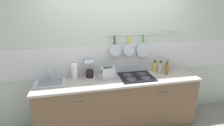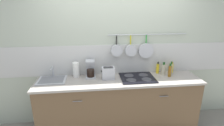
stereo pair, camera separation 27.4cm
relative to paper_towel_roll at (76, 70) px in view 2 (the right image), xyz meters
name	(u,v)px [view 2 (the right image)]	position (x,y,z in m)	size (l,w,h in m)	color
ground_plane	(119,126)	(0.70, -0.21, -1.03)	(12.00, 12.00, 0.00)	gray
wall_back	(117,53)	(0.71, 0.12, 0.25)	(7.20, 0.15, 2.60)	#B2BCA8
cabinet_base	(119,105)	(0.70, -0.21, -0.60)	(2.66, 0.56, 0.87)	brown
countertop	(119,81)	(0.70, -0.21, -0.14)	(2.70, 0.58, 0.03)	#A59E93
sink_basin	(52,79)	(-0.38, -0.11, -0.11)	(0.44, 0.36, 0.19)	#B7BABF
paper_towel_roll	(76,70)	(0.00, 0.00, 0.00)	(0.11, 0.11, 0.25)	white
coffee_maker	(90,70)	(0.24, -0.02, 0.00)	(0.16, 0.20, 0.29)	#B7BABF
toaster	(108,73)	(0.53, -0.15, -0.03)	(0.22, 0.14, 0.20)	#B7BABF
cooktop	(137,78)	(1.02, -0.18, -0.12)	(0.56, 0.48, 0.01)	black
bottle_olive_oil	(158,68)	(1.43, 0.01, -0.03)	(0.05, 0.05, 0.21)	yellow
bottle_hot_sauce	(163,69)	(1.50, -0.07, -0.03)	(0.07, 0.07, 0.23)	#BFB799
bottle_vinegar	(170,71)	(1.57, -0.17, -0.02)	(0.05, 0.05, 0.23)	#8C5919
bottle_cooking_wine	(171,69)	(1.64, -0.08, -0.02)	(0.05, 0.05, 0.24)	#BFB799
bottle_dish_soap	(172,68)	(1.70, 0.02, -0.04)	(0.05, 0.05, 0.20)	yellow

